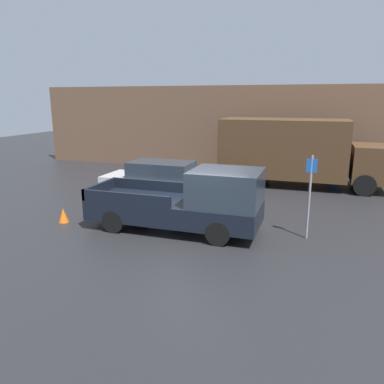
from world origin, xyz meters
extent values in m
plane|color=#232326|center=(0.00, 0.00, 0.00)|extent=(60.00, 60.00, 0.00)
cube|color=brown|center=(0.00, 10.89, 2.44)|extent=(28.00, 0.15, 4.88)
cube|color=black|center=(-0.97, 0.16, 0.66)|extent=(5.53, 2.01, 0.66)
cube|color=#28333D|center=(0.74, 0.16, 1.52)|extent=(2.10, 1.89, 1.08)
cube|color=black|center=(-2.22, 1.12, 1.16)|extent=(3.04, 0.10, 0.36)
cube|color=black|center=(-2.22, -0.80, 1.16)|extent=(3.04, 0.10, 0.36)
cube|color=black|center=(-3.69, 0.16, 1.16)|extent=(0.10, 2.01, 0.36)
cylinder|color=black|center=(0.74, 1.05, 0.36)|extent=(0.73, 0.26, 0.73)
cylinder|color=black|center=(0.74, -0.73, 0.36)|extent=(0.73, 0.26, 0.73)
cylinder|color=black|center=(-2.69, 1.05, 0.36)|extent=(0.73, 0.26, 0.73)
cylinder|color=black|center=(-2.69, -0.73, 0.36)|extent=(0.73, 0.26, 0.73)
cube|color=silver|center=(-3.06, 3.71, 0.62)|extent=(4.80, 1.85, 0.61)
cube|color=#28333D|center=(-2.92, 3.71, 1.24)|extent=(2.64, 1.63, 0.64)
cylinder|color=black|center=(-1.58, 4.53, 0.37)|extent=(0.74, 0.22, 0.74)
cylinder|color=black|center=(-1.58, 2.88, 0.37)|extent=(0.74, 0.22, 0.74)
cylinder|color=black|center=(-4.55, 4.53, 0.37)|extent=(0.74, 0.22, 0.74)
cylinder|color=black|center=(-4.55, 2.88, 0.37)|extent=(0.74, 0.22, 0.74)
cube|color=#4C331E|center=(5.67, 7.99, 1.27)|extent=(1.72, 2.44, 1.65)
cube|color=#4C331E|center=(1.69, 7.99, 1.82)|extent=(5.93, 2.57, 2.75)
cylinder|color=black|center=(5.36, 9.14, 0.47)|extent=(0.95, 0.30, 0.95)
cylinder|color=black|center=(5.36, 6.84, 0.47)|extent=(0.95, 0.30, 0.95)
cylinder|color=black|center=(0.48, 9.14, 0.47)|extent=(0.95, 0.30, 0.95)
cylinder|color=black|center=(0.48, 6.84, 0.47)|extent=(0.95, 0.30, 0.95)
cylinder|color=gray|center=(3.16, 0.66, 1.28)|extent=(0.07, 0.07, 2.55)
cube|color=blue|center=(3.16, 0.64, 2.25)|extent=(0.30, 0.02, 0.40)
cube|color=#194CB2|center=(4.33, 10.57, 0.56)|extent=(0.45, 0.40, 1.11)
cone|color=orange|center=(-4.85, -0.41, 0.25)|extent=(0.34, 0.34, 0.49)
camera|label=1|loc=(3.28, -10.65, 4.15)|focal=35.00mm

